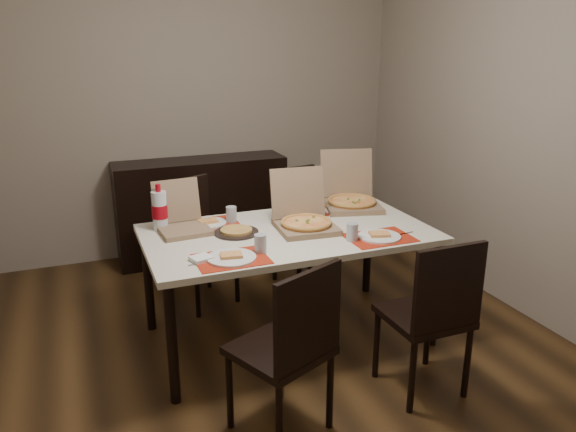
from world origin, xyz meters
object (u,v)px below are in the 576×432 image
object	(u,v)px
dip_bowl	(288,219)
soda_bottle	(160,210)
sideboard	(202,209)
pizza_box_center	(305,220)
chair_near_left	(290,345)
dining_table	(288,241)
chair_far_left	(196,236)
chair_near_right	(432,312)
chair_far_right	(300,221)

from	to	relation	value
dip_bowl	soda_bottle	size ratio (longest dim) A/B	0.42
sideboard	pizza_box_center	distance (m)	1.72
dip_bowl	chair_near_left	bearing A→B (deg)	-110.99
dining_table	chair_far_left	world-z (taller)	chair_far_left
chair_near_right	dip_bowl	xyz separation A→B (m)	(-0.42, 1.06, 0.25)
sideboard	dip_bowl	distance (m)	1.53
chair_far_left	dip_bowl	distance (m)	0.83
pizza_box_center	soda_bottle	size ratio (longest dim) A/B	1.44
sideboard	chair_near_left	distance (m)	2.58
dining_table	chair_near_left	distance (m)	1.00
pizza_box_center	dining_table	bearing A→B (deg)	-176.58
dining_table	chair_near_left	size ratio (longest dim) A/B	1.94
dining_table	dip_bowl	size ratio (longest dim) A/B	14.56
pizza_box_center	soda_bottle	distance (m)	0.92
chair_near_left	dip_bowl	bearing A→B (deg)	69.01
chair_near_right	chair_far_left	world-z (taller)	same
chair_near_left	chair_far_left	xyz separation A→B (m)	(-0.08, 1.71, 0.00)
sideboard	chair_near_right	distance (m)	2.63
chair_near_left	soda_bottle	world-z (taller)	soda_bottle
chair_near_left	chair_far_right	size ratio (longest dim) A/B	1.00
chair_near_left	chair_far_right	world-z (taller)	same
soda_bottle	dining_table	bearing A→B (deg)	-23.94
soda_bottle	sideboard	bearing A→B (deg)	67.05
chair_far_left	chair_far_right	xyz separation A→B (m)	(0.87, 0.04, 0.00)
sideboard	soda_bottle	xyz separation A→B (m)	(-0.56, -1.33, 0.43)
pizza_box_center	chair_near_left	bearing A→B (deg)	-116.77
chair_near_right	chair_far_right	world-z (taller)	same
chair_near_left	dip_bowl	size ratio (longest dim) A/B	7.52
chair_near_left	pizza_box_center	distance (m)	1.08
dining_table	soda_bottle	distance (m)	0.84
pizza_box_center	dip_bowl	world-z (taller)	pizza_box_center
dining_table	soda_bottle	bearing A→B (deg)	156.06
chair_near_left	pizza_box_center	size ratio (longest dim) A/B	2.17
dip_bowl	chair_near_right	bearing A→B (deg)	-68.42
sideboard	pizza_box_center	world-z (taller)	pizza_box_center
chair_far_left	dip_bowl	world-z (taller)	chair_far_left
chair_far_right	pizza_box_center	xyz separation A→B (m)	(-0.32, -0.83, 0.30)
sideboard	dining_table	distance (m)	1.69
pizza_box_center	dip_bowl	bearing A→B (deg)	104.18
chair_near_left	dip_bowl	xyz separation A→B (m)	(0.42, 1.10, 0.25)
chair_far_right	dip_bowl	world-z (taller)	chair_far_right
sideboard	dip_bowl	xyz separation A→B (m)	(0.26, -1.48, 0.32)
chair_far_right	dip_bowl	bearing A→B (deg)	-118.97
dining_table	dip_bowl	xyz separation A→B (m)	(0.07, 0.18, 0.08)
chair_far_right	soda_bottle	world-z (taller)	soda_bottle
chair_near_left	chair_near_right	xyz separation A→B (m)	(0.84, 0.04, 0.00)
sideboard	chair_near_left	bearing A→B (deg)	-93.68
chair_far_left	chair_near_left	bearing A→B (deg)	-87.24
sideboard	pizza_box_center	bearing A→B (deg)	-79.70
chair_near_right	chair_far_left	size ratio (longest dim) A/B	1.00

